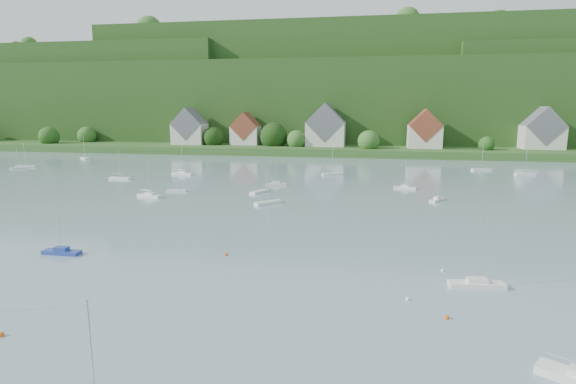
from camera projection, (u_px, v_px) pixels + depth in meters
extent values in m
cube|color=#284B1C|center=(317.00, 147.00, 209.22)|extent=(600.00, 60.00, 3.00)
cube|color=#153A12|center=(332.00, 105.00, 278.40)|extent=(620.00, 160.00, 40.00)
cube|color=#153A12|center=(89.00, 99.00, 289.31)|extent=(200.00, 120.00, 52.00)
cube|color=#153A12|center=(349.00, 91.00, 270.36)|extent=(240.00, 130.00, 60.00)
sphere|color=#265F23|center=(87.00, 136.00, 219.04)|extent=(8.61, 8.61, 8.61)
sphere|color=#174414|center=(49.00, 137.00, 210.40)|extent=(9.03, 9.03, 9.03)
sphere|color=#265F23|center=(296.00, 140.00, 194.05)|extent=(8.19, 8.19, 8.19)
sphere|color=#265F23|center=(196.00, 140.00, 204.14)|extent=(6.49, 6.49, 6.49)
sphere|color=#265F23|center=(427.00, 137.00, 192.40)|extent=(12.16, 12.16, 12.16)
sphere|color=#265F23|center=(369.00, 141.00, 185.00)|extent=(8.73, 8.73, 8.73)
sphere|color=black|center=(213.00, 138.00, 202.36)|extent=(9.32, 9.32, 9.32)
sphere|color=#174414|center=(487.00, 144.00, 179.03)|extent=(6.24, 6.24, 6.24)
sphere|color=black|center=(536.00, 141.00, 187.59)|extent=(8.16, 8.16, 8.16)
sphere|color=black|center=(274.00, 136.00, 198.00)|extent=(11.92, 11.92, 11.92)
sphere|color=#265F23|center=(102.00, 45.00, 248.50)|extent=(10.52, 10.52, 10.52)
sphere|color=#174414|center=(189.00, 51.00, 275.80)|extent=(10.29, 10.29, 10.29)
sphere|color=black|center=(25.00, 53.00, 289.34)|extent=(10.31, 10.31, 10.31)
sphere|color=black|center=(17.00, 49.00, 262.90)|extent=(8.14, 8.14, 8.14)
sphere|color=#265F23|center=(48.00, 55.00, 291.64)|extent=(7.15, 7.15, 7.15)
sphere|color=black|center=(208.00, 49.00, 261.72)|extent=(7.18, 7.18, 7.18)
sphere|color=#265F23|center=(29.00, 45.00, 248.59)|extent=(8.89, 8.89, 8.89)
sphere|color=black|center=(16.00, 53.00, 285.93)|extent=(9.97, 9.97, 9.97)
sphere|color=#174414|center=(405.00, 28.00, 244.83)|extent=(12.83, 12.83, 12.83)
sphere|color=#265F23|center=(253.00, 30.00, 246.39)|extent=(8.18, 8.18, 8.18)
sphere|color=#174414|center=(336.00, 36.00, 275.35)|extent=(12.73, 12.73, 12.73)
sphere|color=#174414|center=(499.00, 22.00, 227.06)|extent=(11.50, 11.50, 11.50)
sphere|color=#174414|center=(442.00, 32.00, 260.29)|extent=(14.65, 14.65, 14.65)
sphere|color=#265F23|center=(408.00, 20.00, 221.93)|extent=(11.95, 11.95, 11.95)
sphere|color=#265F23|center=(254.00, 39.00, 278.76)|extent=(7.07, 7.07, 7.07)
sphere|color=black|center=(321.00, 28.00, 241.13)|extent=(8.21, 8.21, 8.21)
sphere|color=#265F23|center=(292.00, 34.00, 267.39)|extent=(12.24, 12.24, 12.24)
sphere|color=#265F23|center=(569.00, 20.00, 220.21)|extent=(9.00, 9.00, 9.00)
sphere|color=#265F23|center=(149.00, 29.00, 249.83)|extent=(13.65, 13.65, 13.65)
sphere|color=#174414|center=(528.00, 27.00, 237.10)|extent=(8.03, 8.03, 8.03)
sphere|color=#265F23|center=(525.00, 49.00, 239.55)|extent=(14.97, 14.97, 14.97)
sphere|color=#174414|center=(481.00, 51.00, 241.06)|extent=(9.78, 9.78, 9.78)
sphere|color=#174414|center=(568.00, 48.00, 232.76)|extent=(12.02, 12.02, 12.02)
sphere|color=#265F23|center=(529.00, 48.00, 229.18)|extent=(9.48, 9.48, 9.48)
sphere|color=#174414|center=(262.00, 66.00, 268.88)|extent=(12.01, 12.01, 12.01)
sphere|color=black|center=(567.00, 59.00, 231.66)|extent=(15.08, 15.08, 15.08)
sphere|color=#265F23|center=(534.00, 62.00, 248.58)|extent=(15.99, 15.99, 15.99)
sphere|color=black|center=(326.00, 66.00, 272.19)|extent=(15.72, 15.72, 15.72)
sphere|color=#174414|center=(351.00, 66.00, 265.66)|extent=(10.54, 10.54, 10.54)
sphere|color=#174414|center=(64.00, 75.00, 331.03)|extent=(8.18, 8.18, 8.18)
sphere|color=black|center=(78.00, 73.00, 319.25)|extent=(8.74, 8.74, 8.74)
sphere|color=black|center=(36.00, 70.00, 301.41)|extent=(15.38, 15.38, 15.38)
cube|color=beige|center=(190.00, 134.00, 205.13)|extent=(14.00, 10.00, 9.00)
cube|color=#595A61|center=(189.00, 124.00, 204.31)|extent=(14.00, 10.40, 14.00)
cube|color=beige|center=(246.00, 135.00, 202.80)|extent=(12.00, 9.00, 8.00)
cube|color=brown|center=(246.00, 126.00, 202.07)|extent=(12.00, 9.36, 12.00)
cube|color=beige|center=(326.00, 134.00, 195.55)|extent=(16.00, 11.00, 10.00)
cube|color=#595A61|center=(326.00, 122.00, 194.63)|extent=(16.00, 11.44, 16.00)
cube|color=beige|center=(424.00, 137.00, 186.73)|extent=(13.00, 10.00, 9.00)
cube|color=brown|center=(425.00, 125.00, 185.91)|extent=(13.00, 10.40, 13.00)
cube|color=beige|center=(542.00, 137.00, 182.76)|extent=(15.00, 10.00, 9.00)
cube|color=#595A61|center=(543.00, 126.00, 181.93)|extent=(15.00, 10.40, 15.00)
cube|color=#253C94|center=(62.00, 252.00, 62.82)|extent=(5.24, 1.49, 0.52)
cube|color=#253C94|center=(61.00, 249.00, 62.72)|extent=(1.84, 1.03, 0.50)
cylinder|color=silver|center=(59.00, 227.00, 62.17)|extent=(0.10, 0.10, 6.54)
cylinder|color=silver|center=(56.00, 244.00, 62.74)|extent=(2.88, 0.09, 0.08)
cylinder|color=silver|center=(93.00, 370.00, 26.53)|extent=(0.10, 0.10, 8.52)
cube|color=white|center=(477.00, 285.00, 51.31)|extent=(6.15, 2.32, 0.60)
cube|color=white|center=(477.00, 280.00, 51.20)|extent=(2.22, 1.40, 0.50)
cylinder|color=silver|center=(479.00, 250.00, 50.56)|extent=(0.10, 0.10, 7.50)
cylinder|color=silver|center=(469.00, 274.00, 51.15)|extent=(3.29, 0.44, 0.08)
cylinder|color=silver|center=(572.00, 361.00, 33.71)|extent=(3.02, 2.00, 0.08)
sphere|color=#F15D12|center=(1.00, 336.00, 40.48)|extent=(0.51, 0.51, 0.51)
sphere|color=white|center=(407.00, 300.00, 47.96)|extent=(0.42, 0.42, 0.42)
sphere|color=#F15D12|center=(447.00, 319.00, 43.82)|extent=(0.48, 0.48, 0.48)
sphere|color=#F15D12|center=(226.00, 255.00, 62.38)|extent=(0.46, 0.46, 0.46)
sphere|color=white|center=(442.00, 271.00, 56.34)|extent=(0.38, 0.38, 0.38)
cube|color=white|center=(268.00, 203.00, 94.78)|extent=(5.30, 5.43, 0.59)
cylinder|color=silver|center=(268.00, 183.00, 94.05)|extent=(0.10, 0.10, 7.42)
cylinder|color=silver|center=(264.00, 197.00, 94.05)|extent=(2.32, 2.41, 0.08)
cube|color=white|center=(182.00, 174.00, 134.80)|extent=(6.65, 2.78, 0.65)
cube|color=white|center=(182.00, 172.00, 134.69)|extent=(2.43, 1.60, 0.50)
cylinder|color=silver|center=(182.00, 159.00, 134.00)|extent=(0.10, 0.10, 8.06)
cylinder|color=silver|center=(179.00, 169.00, 134.88)|extent=(3.52, 0.63, 0.08)
cube|color=white|center=(19.00, 168.00, 147.75)|extent=(4.06, 4.48, 0.47)
cylinder|color=silver|center=(18.00, 158.00, 147.17)|extent=(0.10, 0.10, 5.92)
cylinder|color=silver|center=(16.00, 165.00, 147.10)|extent=(1.74, 2.04, 0.08)
cube|color=white|center=(481.00, 170.00, 143.58)|extent=(6.37, 3.37, 0.61)
cylinder|color=silver|center=(483.00, 156.00, 142.82)|extent=(0.10, 0.10, 7.67)
cylinder|color=silver|center=(479.00, 166.00, 143.26)|extent=(3.26, 1.02, 0.08)
cube|color=white|center=(437.00, 200.00, 98.00)|extent=(3.63, 4.66, 0.47)
cube|color=white|center=(437.00, 197.00, 97.91)|extent=(1.66, 1.88, 0.50)
cylinder|color=silver|center=(438.00, 185.00, 97.42)|extent=(0.10, 0.10, 5.86)
cylinder|color=silver|center=(436.00, 195.00, 97.28)|extent=(1.45, 2.22, 0.08)
cube|color=white|center=(177.00, 191.00, 108.66)|extent=(4.79, 1.96, 0.46)
cylinder|color=silver|center=(176.00, 177.00, 108.09)|extent=(0.10, 0.10, 5.81)
cylinder|color=silver|center=(174.00, 186.00, 108.48)|extent=(2.54, 0.45, 0.08)
cube|color=white|center=(259.00, 192.00, 107.00)|extent=(3.59, 5.76, 0.56)
cylinder|color=silver|center=(259.00, 175.00, 106.31)|extent=(0.10, 0.10, 6.98)
cylinder|color=silver|center=(257.00, 187.00, 106.09)|extent=(1.25, 2.87, 0.08)
cube|color=white|center=(276.00, 184.00, 117.04)|extent=(5.32, 2.90, 0.51)
cube|color=white|center=(276.00, 182.00, 116.95)|extent=(2.01, 1.49, 0.50)
cylinder|color=silver|center=(276.00, 171.00, 116.41)|extent=(0.10, 0.10, 6.41)
cylinder|color=silver|center=(273.00, 180.00, 116.73)|extent=(2.71, 0.92, 0.08)
cube|color=white|center=(26.00, 166.00, 151.56)|extent=(6.13, 3.61, 0.59)
cylinder|color=silver|center=(25.00, 154.00, 150.83)|extent=(0.10, 0.10, 7.40)
cylinder|color=silver|center=(22.00, 163.00, 151.19)|extent=(3.08, 1.21, 0.08)
cube|color=white|center=(120.00, 178.00, 126.72)|extent=(6.21, 2.07, 0.61)
cylinder|color=silver|center=(119.00, 163.00, 125.96)|extent=(0.10, 0.10, 7.64)
cylinder|color=silver|center=(117.00, 174.00, 126.71)|extent=(3.36, 0.28, 0.08)
cube|color=white|center=(150.00, 196.00, 101.91)|extent=(6.08, 3.14, 0.59)
cube|color=white|center=(149.00, 193.00, 101.81)|extent=(2.28, 1.65, 0.50)
cylinder|color=silver|center=(149.00, 178.00, 101.18)|extent=(0.10, 0.10, 7.32)
cylinder|color=silver|center=(146.00, 190.00, 102.06)|extent=(3.13, 0.93, 0.08)
cube|color=white|center=(525.00, 174.00, 134.48)|extent=(5.90, 2.74, 0.57)
cylinder|color=silver|center=(526.00, 161.00, 133.78)|extent=(0.10, 0.10, 7.12)
cylinder|color=silver|center=(522.00, 170.00, 134.24)|extent=(3.08, 0.73, 0.08)
cube|color=white|center=(405.00, 188.00, 112.13)|extent=(5.35, 2.25, 0.52)
cube|color=white|center=(405.00, 186.00, 112.03)|extent=(1.95, 1.29, 0.50)
cylinder|color=silver|center=(405.00, 173.00, 111.49)|extent=(0.10, 0.10, 6.48)
cylinder|color=silver|center=(402.00, 183.00, 112.17)|extent=(2.83, 0.53, 0.08)
cube|color=white|center=(85.00, 158.00, 174.14)|extent=(5.84, 5.59, 0.63)
cylinder|color=silver|center=(84.00, 147.00, 173.36)|extent=(0.10, 0.10, 7.90)
cylinder|color=silver|center=(84.00, 155.00, 174.66)|extent=(2.61, 2.42, 0.08)
cube|color=white|center=(332.00, 174.00, 134.56)|extent=(5.98, 3.92, 0.58)
cylinder|color=silver|center=(332.00, 160.00, 133.84)|extent=(0.10, 0.10, 7.29)
cylinder|color=silver|center=(329.00, 170.00, 134.12)|extent=(2.95, 1.41, 0.08)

